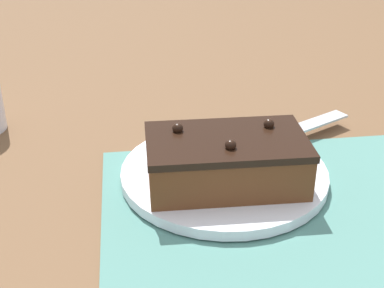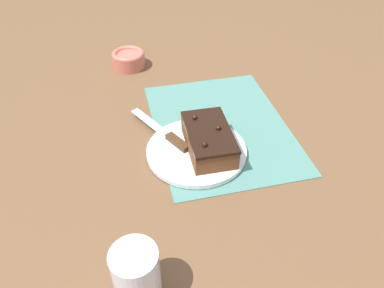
% 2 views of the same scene
% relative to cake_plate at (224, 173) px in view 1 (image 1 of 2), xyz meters
% --- Properties ---
extents(ground_plane, '(3.00, 3.00, 0.00)m').
position_rel_cake_plate_xyz_m(ground_plane, '(0.09, -0.09, -0.01)').
color(ground_plane, brown).
extents(placemat_woven, '(0.46, 0.34, 0.00)m').
position_rel_cake_plate_xyz_m(placemat_woven, '(0.09, -0.09, -0.01)').
color(placemat_woven, slate).
rests_on(placemat_woven, ground_plane).
extents(cake_plate, '(0.24, 0.24, 0.01)m').
position_rel_cake_plate_xyz_m(cake_plate, '(0.00, 0.00, 0.00)').
color(cake_plate, white).
rests_on(cake_plate, placemat_woven).
extents(chocolate_cake, '(0.17, 0.11, 0.06)m').
position_rel_cake_plate_xyz_m(chocolate_cake, '(-0.00, -0.03, 0.03)').
color(chocolate_cake, brown).
rests_on(chocolate_cake, cake_plate).
extents(serving_knife, '(0.21, 0.12, 0.01)m').
position_rel_cake_plate_xyz_m(serving_knife, '(0.06, 0.06, 0.01)').
color(serving_knife, '#472D19').
rests_on(serving_knife, cake_plate).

